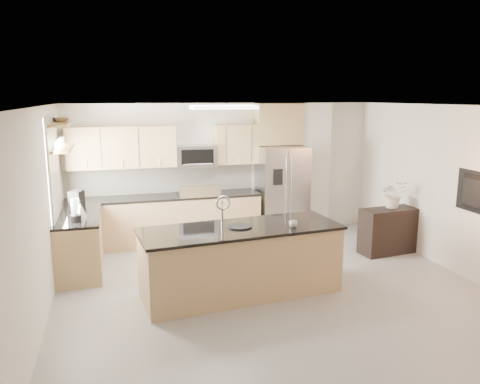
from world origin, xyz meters
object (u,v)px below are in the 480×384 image
object	(u,v)px
range	(198,217)
refrigerator	(281,191)
island	(241,260)
flower_vase	(394,187)
television	(479,195)
cup	(293,224)
credenza	(388,231)
blender	(75,212)
microwave	(196,156)
kettle	(80,210)
coffee_maker	(77,202)
platter	(239,226)
bowl	(61,119)

from	to	relation	value
range	refrigerator	xyz separation A→B (m)	(1.66, -0.05, 0.42)
island	flower_vase	bearing A→B (deg)	13.28
television	cup	bearing A→B (deg)	81.17
range	credenza	xyz separation A→B (m)	(3.11, -1.55, -0.07)
island	blender	xyz separation A→B (m)	(-2.22, 1.05, 0.59)
microwave	cup	size ratio (longest dim) A/B	6.73
kettle	coffee_maker	world-z (taller)	coffee_maker
range	television	size ratio (longest dim) A/B	1.06
coffee_maker	flower_vase	distance (m)	5.34
credenza	coffee_maker	size ratio (longest dim) A/B	2.97
cup	platter	xyz separation A→B (m)	(-0.72, 0.19, -0.04)
credenza	flower_vase	size ratio (longest dim) A/B	1.37
microwave	flower_vase	bearing A→B (deg)	-26.86
island	platter	distance (m)	0.49
range	microwave	bearing A→B (deg)	90.00
flower_vase	platter	bearing A→B (deg)	-161.66
refrigerator	cup	bearing A→B (deg)	-107.07
blender	kettle	xyz separation A→B (m)	(0.05, 0.31, -0.04)
platter	bowl	size ratio (longest dim) A/B	0.88
island	blender	size ratio (longest dim) A/B	8.07
microwave	platter	xyz separation A→B (m)	(0.13, -2.64, -0.66)
cup	coffee_maker	size ratio (longest dim) A/B	0.34
flower_vase	blender	bearing A→B (deg)	179.84
refrigerator	kettle	size ratio (longest dim) A/B	7.22
flower_vase	television	size ratio (longest dim) A/B	0.68
microwave	cup	world-z (taller)	microwave
range	blender	bearing A→B (deg)	-144.44
platter	blender	bearing A→B (deg)	154.81
microwave	television	xyz separation A→B (m)	(3.51, -3.24, -0.28)
cup	island	bearing A→B (deg)	166.35
refrigerator	credenza	bearing A→B (deg)	-46.13
television	bowl	bearing A→B (deg)	67.44
island	cup	size ratio (longest dim) A/B	25.32
cup	blender	xyz separation A→B (m)	(-2.92, 1.22, 0.07)
credenza	blender	xyz separation A→B (m)	(-5.18, 0.07, 0.67)
blender	kettle	world-z (taller)	blender
microwave	blender	size ratio (longest dim) A/B	2.15
microwave	bowl	world-z (taller)	bowl
blender	flower_vase	world-z (taller)	flower_vase
credenza	coffee_maker	world-z (taller)	coffee_maker
microwave	island	world-z (taller)	microwave
range	credenza	size ratio (longest dim) A/B	1.14
refrigerator	credenza	xyz separation A→B (m)	(1.45, -1.51, -0.49)
microwave	platter	world-z (taller)	microwave
refrigerator	blender	world-z (taller)	refrigerator
island	flower_vase	xyz separation A→B (m)	(3.06, 1.04, 0.68)
refrigerator	bowl	world-z (taller)	bowl
microwave	island	bearing A→B (deg)	-86.94
refrigerator	island	distance (m)	2.94
range	credenza	distance (m)	3.48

